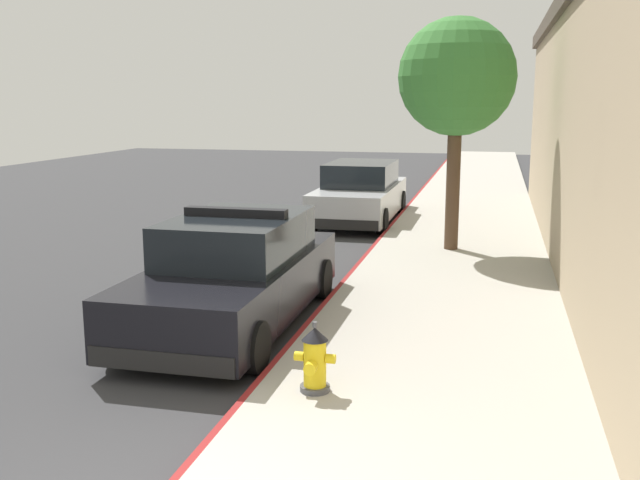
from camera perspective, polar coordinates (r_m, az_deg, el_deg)
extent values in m
cube|color=#353538|center=(15.96, -11.32, -1.06)|extent=(33.12, 60.00, 0.20)
cube|color=#ADA89E|center=(14.48, 10.75, -1.57)|extent=(3.49, 60.00, 0.14)
cube|color=maroon|center=(14.67, 3.78, -1.24)|extent=(0.08, 60.00, 0.14)
cube|color=black|center=(8.30, 21.53, 6.35)|extent=(0.06, 1.30, 1.10)
cube|color=black|center=(14.10, 18.38, 8.16)|extent=(0.06, 1.30, 1.10)
cube|color=black|center=(19.93, 17.06, 8.91)|extent=(0.06, 1.30, 1.10)
cube|color=black|center=(10.33, -6.72, -3.61)|extent=(1.84, 4.80, 0.76)
cube|color=black|center=(10.32, -6.51, 0.25)|extent=(1.64, 2.50, 0.60)
cube|color=black|center=(8.36, -12.29, -9.23)|extent=(1.76, 0.16, 0.24)
cube|color=black|center=(12.55, -3.00, -2.16)|extent=(1.76, 0.16, 0.24)
cylinder|color=black|center=(12.24, -7.72, -2.59)|extent=(0.22, 0.64, 0.64)
cylinder|color=black|center=(11.73, 0.14, -3.08)|extent=(0.22, 0.64, 0.64)
cylinder|color=black|center=(9.28, -15.39, -7.33)|extent=(0.22, 0.64, 0.64)
cylinder|color=black|center=(8.60, -5.19, -8.43)|extent=(0.22, 0.64, 0.64)
cube|color=black|center=(10.22, -6.65, 2.18)|extent=(1.48, 0.20, 0.12)
cube|color=red|center=(10.34, -8.47, 2.24)|extent=(0.44, 0.18, 0.11)
cube|color=#1E33E0|center=(10.10, -4.79, 2.11)|extent=(0.44, 0.18, 0.11)
cube|color=#B2B5BA|center=(19.09, 3.16, 3.18)|extent=(1.84, 4.80, 0.76)
cube|color=black|center=(19.16, 3.27, 5.25)|extent=(1.64, 2.50, 0.60)
cube|color=black|center=(16.86, 1.70, 1.25)|extent=(1.76, 0.16, 0.24)
cube|color=black|center=(21.41, 4.30, 3.31)|extent=(1.76, 0.16, 0.24)
cylinder|color=black|center=(20.95, 1.69, 3.17)|extent=(0.22, 0.64, 0.64)
cylinder|color=black|center=(20.66, 6.36, 2.99)|extent=(0.22, 0.64, 0.64)
cylinder|color=black|center=(17.67, -0.60, 1.71)|extent=(0.22, 0.64, 0.64)
cylinder|color=black|center=(17.34, 4.93, 1.48)|extent=(0.22, 0.64, 0.64)
cylinder|color=#4C4C51|center=(7.83, -0.40, -11.57)|extent=(0.32, 0.32, 0.06)
cylinder|color=yellow|center=(7.72, -0.41, -9.65)|extent=(0.24, 0.24, 0.50)
cone|color=black|center=(7.62, -0.41, -7.40)|extent=(0.28, 0.28, 0.14)
cylinder|color=#4C4C51|center=(7.59, -0.41, -6.68)|extent=(0.05, 0.05, 0.06)
cylinder|color=yellow|center=(7.74, -1.64, -9.13)|extent=(0.10, 0.10, 0.10)
cylinder|color=yellow|center=(7.67, 0.84, -9.34)|extent=(0.10, 0.10, 0.10)
cylinder|color=yellow|center=(7.56, -0.74, -10.05)|extent=(0.13, 0.12, 0.13)
cylinder|color=brown|center=(15.02, 10.42, 4.30)|extent=(0.28, 0.28, 2.66)
sphere|color=#387A33|center=(14.93, 10.72, 12.52)|extent=(2.34, 2.34, 2.34)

